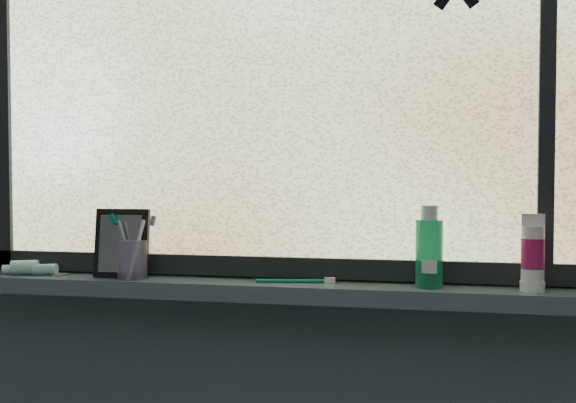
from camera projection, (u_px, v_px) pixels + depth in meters
The scene contains 12 objects.
wall_back at pixel (289, 186), 1.60m from camera, with size 3.00×0.01×2.50m, color #9EA3A8.
windowsill at pixel (282, 290), 1.53m from camera, with size 1.62×0.14×0.04m, color #45545C.
window_pane at pixel (287, 71), 1.57m from camera, with size 1.50×0.01×1.00m, color silver.
frame_bottom at pixel (286, 267), 1.58m from camera, with size 1.60×0.03×0.05m, color black.
frame_left at pixel (3, 81), 1.71m from camera, with size 0.05×0.03×1.10m, color black.
frame_mullion at pixel (547, 62), 1.44m from camera, with size 0.04×0.03×1.00m, color black.
vanity_mirror at pixel (122, 243), 1.61m from camera, with size 0.14×0.07×0.17m, color black.
toothpaste_tube at pixel (32, 268), 1.65m from camera, with size 0.21×0.04×0.04m, color white, non-canonical shape.
toothbrush_cup at pixel (132, 259), 1.59m from camera, with size 0.07×0.07×0.10m, color #B5A2D6.
toothbrush_lying at pixel (291, 280), 1.52m from camera, with size 0.20×0.02×0.01m, color #0C715F, non-canonical shape.
mouthwash_bottle at pixel (429, 247), 1.46m from camera, with size 0.06×0.06×0.15m, color #1E9C65.
cream_tube at pixel (533, 250), 1.41m from camera, with size 0.05×0.05×0.12m, color silver.
Camera 1 is at (0.31, -0.26, 1.27)m, focal length 40.00 mm.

